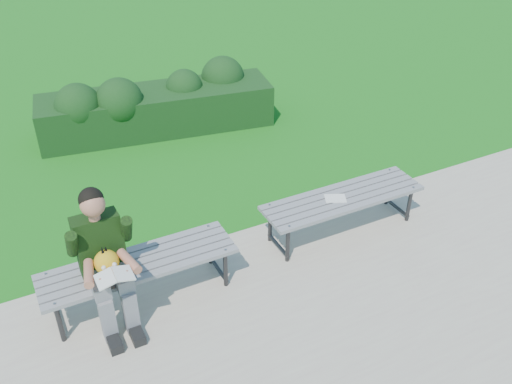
# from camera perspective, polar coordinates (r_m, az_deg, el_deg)

# --- Properties ---
(ground) EXTENTS (80.00, 80.00, 0.00)m
(ground) POSITION_cam_1_polar(r_m,az_deg,el_deg) (6.30, -2.57, -4.34)
(ground) COLOR #2F761A
(ground) RESTS_ON ground
(walkway) EXTENTS (30.00, 3.50, 0.02)m
(walkway) POSITION_cam_1_polar(r_m,az_deg,el_deg) (5.17, 5.85, -14.89)
(walkway) COLOR beige
(walkway) RESTS_ON ground
(hedge) EXTENTS (3.40, 1.35, 0.90)m
(hedge) POSITION_cam_1_polar(r_m,az_deg,el_deg) (8.42, -10.09, 8.65)
(hedge) COLOR #16360D
(hedge) RESTS_ON ground
(bench_left) EXTENTS (1.80, 0.50, 0.46)m
(bench_left) POSITION_cam_1_polar(r_m,az_deg,el_deg) (5.37, -11.64, -7.30)
(bench_left) COLOR gray
(bench_left) RESTS_ON walkway
(bench_right) EXTENTS (1.80, 0.50, 0.46)m
(bench_right) POSITION_cam_1_polar(r_m,az_deg,el_deg) (6.18, 8.67, -0.84)
(bench_right) COLOR gray
(bench_right) RESTS_ON walkway
(seated_boy) EXTENTS (0.56, 0.76, 1.31)m
(seated_boy) POSITION_cam_1_polar(r_m,az_deg,el_deg) (5.07, -14.96, -6.25)
(seated_boy) COLOR slate
(seated_boy) RESTS_ON walkway
(paper_sheet) EXTENTS (0.27, 0.24, 0.01)m
(paper_sheet) POSITION_cam_1_polar(r_m,az_deg,el_deg) (6.10, 7.94, -0.63)
(paper_sheet) COLOR white
(paper_sheet) RESTS_ON bench_right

